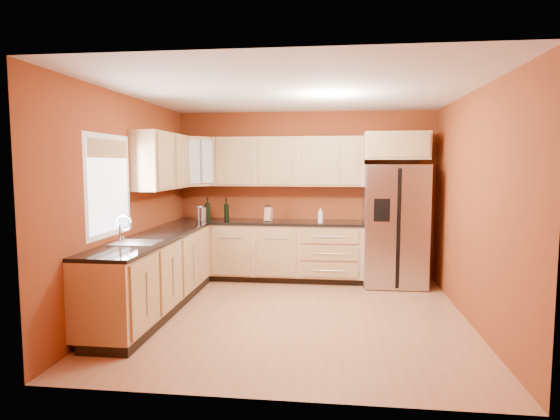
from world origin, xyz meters
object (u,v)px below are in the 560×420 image
Objects in this scene: wine_bottle_a at (208,209)px; knife_block at (269,214)px; refrigerator at (394,225)px; soap_dispenser at (320,215)px; canister_left at (200,213)px.

knife_block is (0.95, -0.00, -0.08)m from wine_bottle_a.
refrigerator is 8.53× the size of knife_block.
refrigerator is 2.83m from wine_bottle_a.
soap_dispenser is at bearing -0.67° from wine_bottle_a.
canister_left is at bearing 177.70° from soap_dispenser.
canister_left is (-2.97, 0.07, 0.14)m from refrigerator.
canister_left is 1.88m from soap_dispenser.
refrigerator is 2.97m from canister_left.
wine_bottle_a is 1.76× the size of knife_block.
soap_dispenser reaches higher than knife_block.
wine_bottle_a is at bearing 179.33° from soap_dispenser.
refrigerator is at bearing 0.42° from soap_dispenser.
wine_bottle_a is 1.74× the size of soap_dispenser.
refrigerator is at bearing 13.07° from knife_block.
canister_left is at bearing 159.00° from wine_bottle_a.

